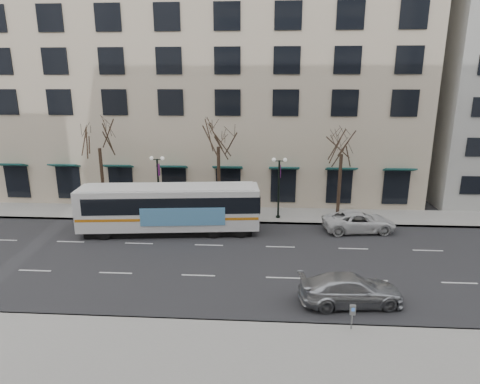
# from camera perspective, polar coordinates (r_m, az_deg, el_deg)

# --- Properties ---
(ground) EXTENTS (160.00, 160.00, 0.00)m
(ground) POSITION_cam_1_polar(r_m,az_deg,el_deg) (26.37, -5.14, -9.47)
(ground) COLOR black
(ground) RESTS_ON ground
(sidewalk_far) EXTENTS (80.00, 4.00, 0.15)m
(sidewalk_far) POSITION_cam_1_polar(r_m,az_deg,el_deg) (34.46, 5.37, -3.32)
(sidewalk_far) COLOR gray
(sidewalk_far) RESTS_ON ground
(building_hotel) EXTENTS (40.00, 20.00, 24.00)m
(building_hotel) POSITION_cam_1_polar(r_m,az_deg,el_deg) (45.07, -4.00, 16.45)
(building_hotel) COLOR #BBA88F
(building_hotel) RESTS_ON ground
(tree_far_left) EXTENTS (3.60, 3.60, 8.34)m
(tree_far_left) POSITION_cam_1_polar(r_m,az_deg,el_deg) (35.55, -19.49, 7.42)
(tree_far_left) COLOR black
(tree_far_left) RESTS_ON ground
(tree_far_mid) EXTENTS (3.60, 3.60, 8.55)m
(tree_far_mid) POSITION_cam_1_polar(r_m,az_deg,el_deg) (32.95, -3.13, 8.07)
(tree_far_mid) COLOR black
(tree_far_mid) RESTS_ON ground
(tree_far_right) EXTENTS (3.60, 3.60, 8.06)m
(tree_far_right) POSITION_cam_1_polar(r_m,az_deg,el_deg) (33.37, 14.33, 6.88)
(tree_far_right) COLOR black
(tree_far_right) RESTS_ON ground
(lamp_post_left) EXTENTS (1.22, 0.45, 5.21)m
(lamp_post_left) POSITION_cam_1_polar(r_m,az_deg,el_deg) (34.03, -11.53, 1.22)
(lamp_post_left) COLOR black
(lamp_post_left) RESTS_ON ground
(lamp_post_right) EXTENTS (1.22, 0.45, 5.21)m
(lamp_post_right) POSITION_cam_1_polar(r_m,az_deg,el_deg) (32.89, 5.55, 0.98)
(lamp_post_right) COLOR black
(lamp_post_right) RESTS_ON ground
(city_bus) EXTENTS (13.59, 4.29, 3.62)m
(city_bus) POSITION_cam_1_polar(r_m,az_deg,el_deg) (30.52, -9.80, -2.18)
(city_bus) COLOR silver
(city_bus) RESTS_ON ground
(silver_car) EXTENTS (5.51, 2.77, 1.54)m
(silver_car) POSITION_cam_1_polar(r_m,az_deg,el_deg) (21.87, 15.48, -13.22)
(silver_car) COLOR #ACAFB4
(silver_car) RESTS_ON ground
(white_pickup) EXTENTS (5.71, 3.14, 1.52)m
(white_pickup) POSITION_cam_1_polar(r_m,az_deg,el_deg) (32.05, 16.55, -4.05)
(white_pickup) COLOR silver
(white_pickup) RESTS_ON ground
(pay_station) EXTENTS (0.26, 0.18, 1.21)m
(pay_station) POSITION_cam_1_polar(r_m,az_deg,el_deg) (19.51, 15.71, -16.09)
(pay_station) COLOR slate
(pay_station) RESTS_ON sidewalk_near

